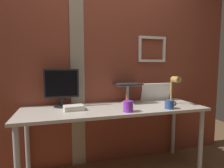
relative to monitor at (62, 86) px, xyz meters
The scene contains 10 objects.
brick_wall_back 0.56m from the monitor, 23.36° to the left, with size 3.72×0.16×2.68m.
desk 0.67m from the monitor, 19.71° to the right, with size 2.00×0.64×0.77m.
monitor is the anchor object (origin of this frame).
laptop_stand 0.79m from the monitor, ahead, with size 0.28×0.22×0.23m.
laptop 0.79m from the monitor, ahead, with size 0.31×0.29×0.21m.
whiteboard_panel 1.20m from the monitor, ahead, with size 0.41×0.02×0.24m, color white.
desk_lamp 1.29m from the monitor, 11.31° to the right, with size 0.12×0.20×0.34m.
pen_cup 0.78m from the monitor, 33.63° to the right, with size 0.10×0.10×0.18m.
coffee_mug 1.19m from the monitor, 20.77° to the right, with size 0.13×0.10×0.09m.
paper_clutter_stack 0.31m from the monitor, 60.61° to the right, with size 0.20×0.14×0.05m, color silver.
Camera 1 is at (-0.44, -1.83, 1.23)m, focal length 29.51 mm.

